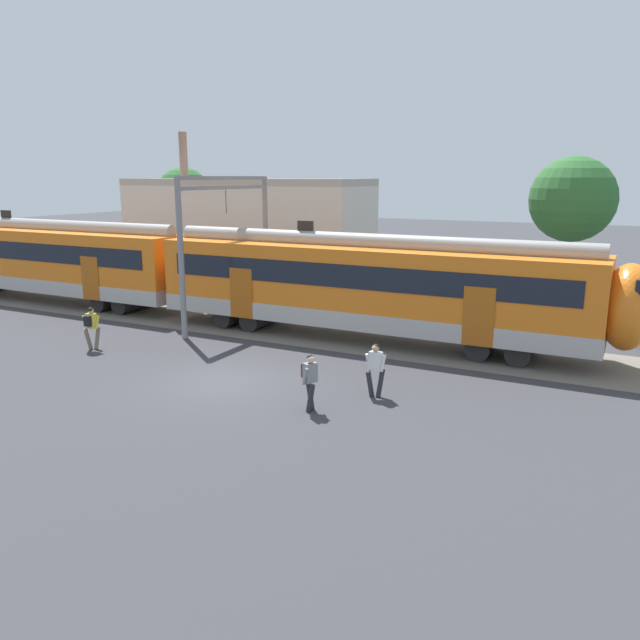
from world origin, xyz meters
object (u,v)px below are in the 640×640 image
Objects in this scene: pedestrian_yellow at (91,325)px; pedestrian_grey at (310,377)px; commuter_train at (195,271)px; pedestrian_white at (376,365)px.

pedestrian_yellow is 10.63m from pedestrian_grey.
pedestrian_white is (11.53, -6.16, -1.26)m from commuter_train.
pedestrian_yellow is at bearing -179.77° from pedestrian_white.
pedestrian_grey is (10.47, -1.87, 0.00)m from pedestrian_yellow.
commuter_train is 13.16m from pedestrian_grey.
commuter_train is at bearing 88.53° from pedestrian_yellow.
pedestrian_grey is 2.28m from pedestrian_white.
pedestrian_white is (11.69, 0.05, 0.00)m from pedestrian_yellow.
pedestrian_grey is at bearing -38.08° from commuter_train.
pedestrian_grey is at bearing -10.15° from pedestrian_yellow.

